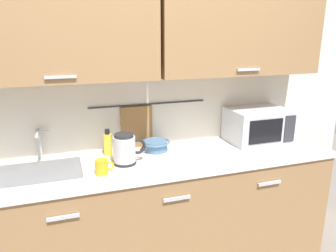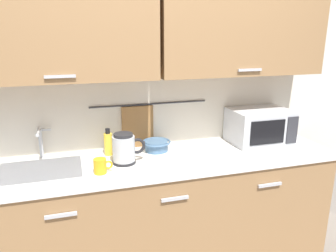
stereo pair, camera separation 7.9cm
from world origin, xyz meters
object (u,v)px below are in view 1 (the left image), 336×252
Objects in this scene: microwave at (257,125)px; mug_near_sink at (102,167)px; dish_soap_bottle at (108,144)px; electric_kettle at (125,149)px; mixing_bowl at (156,145)px.

microwave is 1.30m from mug_near_sink.
mug_near_sink is (-1.27, -0.25, -0.09)m from microwave.
mug_near_sink is (-0.09, -0.31, -0.04)m from dish_soap_bottle.
dish_soap_bottle is 0.33m from mug_near_sink.
microwave is 2.03× the size of electric_kettle.
mug_near_sink reaches higher than mixing_bowl.
microwave is 2.35× the size of dish_soap_bottle.
mixing_bowl is (0.35, -0.02, -0.04)m from dish_soap_bottle.
electric_kettle reaches higher than dish_soap_bottle.
electric_kettle reaches higher than mug_near_sink.
dish_soap_bottle is 0.92× the size of mixing_bowl.
electric_kettle is (-1.10, -0.13, -0.03)m from microwave.
dish_soap_bottle reaches higher than mixing_bowl.
microwave reaches higher than electric_kettle.
electric_kettle is 1.06× the size of mixing_bowl.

